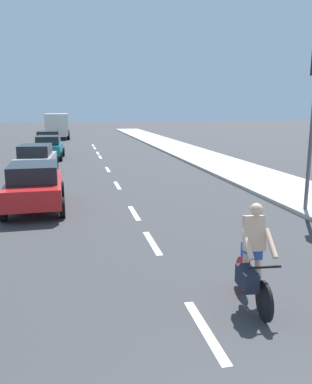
{
  "coord_description": "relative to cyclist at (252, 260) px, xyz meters",
  "views": [
    {
      "loc": [
        -1.89,
        -1.59,
        3.36
      ],
      "look_at": [
        0.32,
        8.68,
        1.1
      ],
      "focal_mm": 36.36,
      "sensor_mm": 36.0,
      "label": 1
    }
  ],
  "objects": [
    {
      "name": "ground_plane",
      "position": [
        -1.02,
        15.86,
        -0.83
      ],
      "size": [
        160.0,
        160.0,
        0.0
      ],
      "primitive_type": "plane",
      "color": "#38383A"
    },
    {
      "name": "sidewalk_strip",
      "position": [
        5.88,
        17.86,
        -0.76
      ],
      "size": [
        3.6,
        80.0,
        0.14
      ],
      "primitive_type": "cube",
      "color": "#B2ADA3",
      "rests_on": "ground"
    },
    {
      "name": "lane_stripe_1",
      "position": [
        -1.02,
        -0.58,
        -0.83
      ],
      "size": [
        0.16,
        1.8,
        0.01
      ],
      "primitive_type": "cube",
      "color": "white",
      "rests_on": "ground"
    },
    {
      "name": "lane_stripe_2",
      "position": [
        -1.02,
        3.51,
        -0.83
      ],
      "size": [
        0.16,
        1.8,
        0.01
      ],
      "primitive_type": "cube",
      "color": "white",
      "rests_on": "ground"
    },
    {
      "name": "lane_stripe_3",
      "position": [
        -1.02,
        6.47,
        -0.83
      ],
      "size": [
        0.16,
        1.8,
        0.01
      ],
      "primitive_type": "cube",
      "color": "white",
      "rests_on": "ground"
    },
    {
      "name": "lane_stripe_4",
      "position": [
        -1.02,
        11.26,
        -0.83
      ],
      "size": [
        0.16,
        1.8,
        0.01
      ],
      "primitive_type": "cube",
      "color": "white",
      "rests_on": "ground"
    },
    {
      "name": "lane_stripe_5",
      "position": [
        -1.02,
        16.0,
        -0.83
      ],
      "size": [
        0.16,
        1.8,
        0.01
      ],
      "primitive_type": "cube",
      "color": "white",
      "rests_on": "ground"
    },
    {
      "name": "lane_stripe_6",
      "position": [
        -1.02,
        21.87,
        -0.83
      ],
      "size": [
        0.16,
        1.8,
        0.01
      ],
      "primitive_type": "cube",
      "color": "white",
      "rests_on": "ground"
    },
    {
      "name": "lane_stripe_7",
      "position": [
        -1.02,
        24.39,
        -0.83
      ],
      "size": [
        0.16,
        1.8,
        0.01
      ],
      "primitive_type": "cube",
      "color": "white",
      "rests_on": "ground"
    },
    {
      "name": "lane_stripe_8",
      "position": [
        -1.02,
        28.25,
        -0.83
      ],
      "size": [
        0.16,
        1.8,
        0.01
      ],
      "primitive_type": "cube",
      "color": "white",
      "rests_on": "ground"
    },
    {
      "name": "lane_stripe_9",
      "position": [
        -1.02,
        30.89,
        -0.83
      ],
      "size": [
        0.16,
        1.8,
        0.01
      ],
      "primitive_type": "cube",
      "color": "white",
      "rests_on": "ground"
    },
    {
      "name": "cyclist",
      "position": [
        0.0,
        0.0,
        0.0
      ],
      "size": [
        0.64,
        1.71,
        1.82
      ],
      "rotation": [
        0.0,
        0.0,
        3.05
      ],
      "color": "black",
      "rests_on": "ground"
    },
    {
      "name": "parked_car_red",
      "position": [
        -4.21,
        7.76,
        0.01
      ],
      "size": [
        2.01,
        4.18,
        1.57
      ],
      "rotation": [
        0.0,
        0.0,
        0.03
      ],
      "color": "red",
      "rests_on": "ground"
    },
    {
      "name": "parked_car_silver",
      "position": [
        -4.75,
        14.95,
        0.01
      ],
      "size": [
        2.04,
        4.06,
        1.57
      ],
      "rotation": [
        0.0,
        0.0,
        -0.06
      ],
      "color": "#B7BABF",
      "rests_on": "ground"
    },
    {
      "name": "parked_car_teal",
      "position": [
        -4.45,
        21.51,
        0.01
      ],
      "size": [
        1.97,
        4.03,
        1.57
      ],
      "rotation": [
        0.0,
        0.0,
        -0.04
      ],
      "color": "#14727A",
      "rests_on": "ground"
    },
    {
      "name": "parked_car_yellow",
      "position": [
        -4.82,
        27.63,
        0.01
      ],
      "size": [
        2.19,
        4.59,
        1.57
      ],
      "rotation": [
        0.0,
        0.0,
        0.03
      ],
      "color": "gold",
      "rests_on": "ground"
    },
    {
      "name": "delivery_truck",
      "position": [
        -4.49,
        40.01,
        0.67
      ],
      "size": [
        2.73,
        6.26,
        2.8
      ],
      "rotation": [
        0.0,
        0.0,
        0.01
      ],
      "color": "#23478C",
      "rests_on": "ground"
    }
  ]
}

